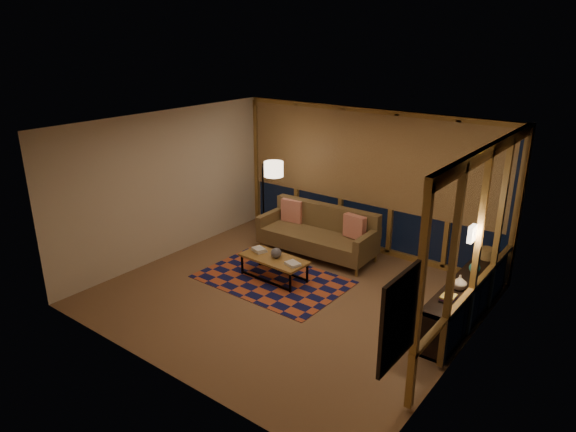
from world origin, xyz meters
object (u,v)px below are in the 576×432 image
Objects in this scene: sofa at (317,233)px; coffee_table at (274,268)px; floor_lamp at (263,199)px; bookshelf at (466,299)px.

coffee_table is at bearing -92.86° from sofa.
floor_lamp reaches higher than coffee_table.
floor_lamp reaches higher than bookshelf.
floor_lamp is (-1.32, 1.31, 0.65)m from coffee_table.
floor_lamp is (-1.34, 0.05, 0.39)m from sofa.
coffee_table is 1.97m from floor_lamp.
coffee_table is at bearing -167.41° from bookshelf.
bookshelf is (3.01, -0.58, -0.13)m from sofa.
sofa is 1.87× the size of coffee_table.
bookshelf is (3.03, 0.68, 0.13)m from coffee_table.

